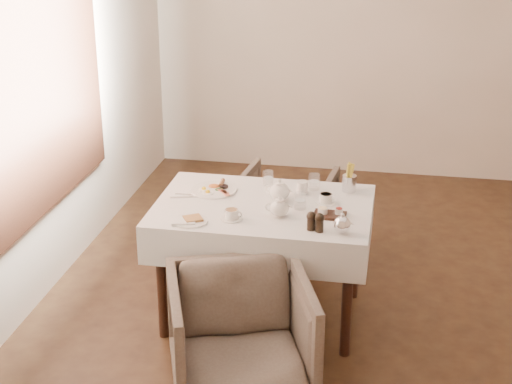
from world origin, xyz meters
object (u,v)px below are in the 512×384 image
object	(u,v)px
table	(263,223)
armchair_far	(286,213)
teapot_centre	(279,190)
armchair_near	(241,337)
breakfast_plate	(214,189)

from	to	relation	value
table	armchair_far	bearing A→B (deg)	89.58
armchair_far	teapot_centre	bearing A→B (deg)	101.24
table	teapot_centre	bearing A→B (deg)	43.40
armchair_near	table	bearing A→B (deg)	72.02
armchair_near	breakfast_plate	bearing A→B (deg)	91.02
armchair_near	breakfast_plate	xyz separation A→B (m)	(-0.36, 0.95, 0.43)
armchair_far	teapot_centre	xyz separation A→B (m)	(0.08, -0.84, 0.52)
armchair_near	teapot_centre	xyz separation A→B (m)	(0.06, 0.87, 0.49)
armchair_near	teapot_centre	bearing A→B (deg)	66.28
armchair_far	breakfast_plate	world-z (taller)	breakfast_plate
table	breakfast_plate	distance (m)	0.39
breakfast_plate	teapot_centre	distance (m)	0.43
breakfast_plate	teapot_centre	world-z (taller)	teapot_centre
table	breakfast_plate	size ratio (longest dim) A/B	4.52
teapot_centre	armchair_near	bearing A→B (deg)	-84.99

